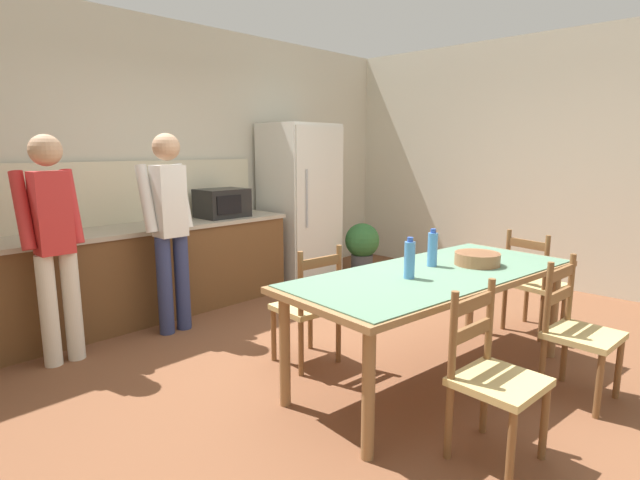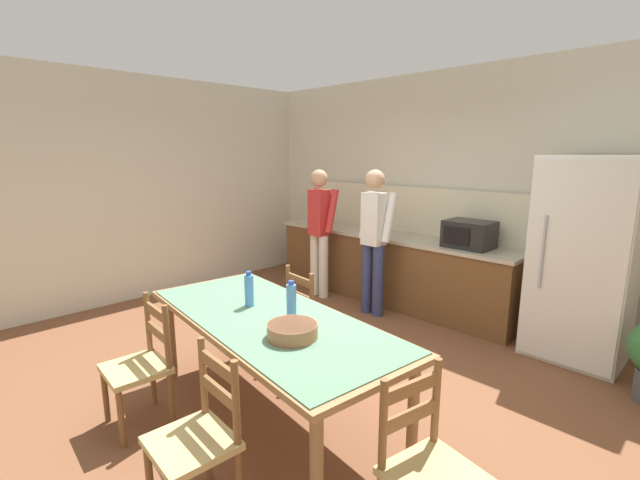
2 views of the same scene
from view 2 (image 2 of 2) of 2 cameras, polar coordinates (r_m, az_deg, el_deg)
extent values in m
plane|color=brown|center=(3.81, -1.89, -18.70)|extent=(8.32, 8.32, 0.00)
cube|color=beige|center=(5.48, 18.94, 6.01)|extent=(6.52, 0.12, 2.90)
cube|color=beige|center=(6.12, -23.39, 6.21)|extent=(0.12, 5.20, 2.90)
cube|color=brown|center=(5.70, 9.11, -3.81)|extent=(3.39, 0.62, 0.85)
cube|color=#B2A893|center=(5.60, 9.25, 0.57)|extent=(3.43, 0.66, 0.04)
cube|color=#B7BCC1|center=(6.07, 3.44, 1.59)|extent=(0.52, 0.38, 0.02)
cube|color=beige|center=(5.80, 11.16, 4.08)|extent=(3.39, 0.03, 0.60)
cube|color=silver|center=(4.65, 31.75, -2.26)|extent=(0.81, 0.68, 1.90)
cube|color=silver|center=(4.31, 30.62, -3.10)|extent=(0.78, 0.02, 1.82)
cylinder|color=#A5AAB2|center=(4.33, 27.56, -1.43)|extent=(0.02, 0.02, 0.66)
cube|color=black|center=(5.01, 19.27, 0.74)|extent=(0.50, 0.38, 0.30)
cube|color=black|center=(4.86, 17.72, 0.52)|extent=(0.30, 0.01, 0.19)
cylinder|color=olive|center=(3.98, -19.23, -12.12)|extent=(0.07, 0.07, 0.73)
cylinder|color=olive|center=(2.41, -0.46, -28.63)|extent=(0.07, 0.07, 0.73)
cylinder|color=olive|center=(4.25, -9.73, -10.09)|extent=(0.07, 0.07, 0.73)
cylinder|color=olive|center=(2.83, 12.28, -22.06)|extent=(0.07, 0.07, 0.73)
cube|color=olive|center=(3.12, -6.79, -10.58)|extent=(2.32, 1.17, 0.04)
cube|color=#567A60|center=(3.11, -6.80, -10.17)|extent=(2.23, 1.13, 0.01)
cylinder|color=#4C8ED6|center=(3.29, -9.43, -6.69)|extent=(0.07, 0.07, 0.24)
cylinder|color=#2D51B2|center=(3.25, -9.51, -4.43)|extent=(0.04, 0.04, 0.03)
cylinder|color=#4C8ED6|center=(3.04, -3.84, -8.15)|extent=(0.07, 0.07, 0.24)
cylinder|color=#2D51B2|center=(2.99, -3.87, -5.71)|extent=(0.04, 0.04, 0.03)
cylinder|color=#9E6642|center=(2.75, -3.70, -11.97)|extent=(0.32, 0.32, 0.09)
cylinder|color=#9E6642|center=(2.74, -3.71, -11.30)|extent=(0.31, 0.31, 0.02)
cylinder|color=brown|center=(3.62, -26.68, -18.07)|extent=(0.04, 0.04, 0.41)
cylinder|color=brown|center=(3.31, -24.99, -20.80)|extent=(0.04, 0.04, 0.41)
cylinder|color=brown|center=(3.70, -21.37, -16.95)|extent=(0.04, 0.04, 0.41)
cylinder|color=brown|center=(3.40, -19.17, -19.46)|extent=(0.04, 0.04, 0.41)
cube|color=tan|center=(3.40, -23.37, -15.49)|extent=(0.45, 0.43, 0.04)
cylinder|color=brown|center=(3.50, -21.95, -10.08)|extent=(0.04, 0.04, 0.46)
cylinder|color=brown|center=(3.19, -19.75, -12.09)|extent=(0.04, 0.04, 0.46)
cube|color=brown|center=(3.30, -21.07, -8.96)|extent=(0.36, 0.05, 0.07)
cube|color=brown|center=(3.35, -20.88, -11.40)|extent=(0.36, 0.05, 0.07)
cylinder|color=brown|center=(4.10, 2.79, -13.18)|extent=(0.04, 0.04, 0.41)
cylinder|color=brown|center=(4.35, -0.40, -11.65)|extent=(0.04, 0.04, 0.41)
cylinder|color=brown|center=(3.91, -1.09, -14.50)|extent=(0.04, 0.04, 0.41)
cylinder|color=brown|center=(4.17, -4.17, -12.76)|extent=(0.04, 0.04, 0.41)
cube|color=tan|center=(4.04, -0.73, -10.09)|extent=(0.46, 0.44, 0.04)
cylinder|color=brown|center=(3.72, -1.11, -7.92)|extent=(0.04, 0.04, 0.46)
cylinder|color=brown|center=(4.00, -4.27, -6.55)|extent=(0.04, 0.04, 0.46)
cube|color=brown|center=(3.82, -2.77, -5.38)|extent=(0.36, 0.06, 0.07)
cube|color=brown|center=(3.87, -2.75, -7.53)|extent=(0.36, 0.06, 0.07)
cylinder|color=brown|center=(2.79, -21.79, -27.32)|extent=(0.04, 0.04, 0.41)
cylinder|color=brown|center=(2.89, -14.78, -25.34)|extent=(0.04, 0.04, 0.41)
cube|color=tan|center=(2.57, -16.77, -24.52)|extent=(0.44, 0.42, 0.04)
cylinder|color=brown|center=(2.63, -15.33, -17.02)|extent=(0.04, 0.04, 0.46)
cylinder|color=brown|center=(2.35, -11.16, -20.50)|extent=(0.04, 0.04, 0.46)
cube|color=brown|center=(2.43, -13.53, -16.04)|extent=(0.36, 0.04, 0.07)
cube|color=brown|center=(2.50, -13.36, -19.13)|extent=(0.36, 0.04, 0.07)
cube|color=tan|center=(2.35, 15.08, -28.29)|extent=(0.47, 0.49, 0.04)
cylinder|color=brown|center=(2.19, 8.42, -23.17)|extent=(0.04, 0.04, 0.46)
cylinder|color=brown|center=(2.41, 15.21, -19.92)|extent=(0.04, 0.04, 0.46)
cube|color=brown|center=(2.23, 12.16, -18.71)|extent=(0.09, 0.36, 0.07)
cube|color=brown|center=(2.30, 11.99, -21.98)|extent=(0.09, 0.36, 0.07)
cylinder|color=silver|center=(5.85, -0.70, -3.27)|extent=(0.13, 0.13, 0.85)
cylinder|color=silver|center=(5.74, 0.47, -3.57)|extent=(0.13, 0.13, 0.85)
cube|color=red|center=(5.65, -0.12, 3.69)|extent=(0.24, 0.19, 0.60)
sphere|color=tan|center=(5.61, -0.13, 8.23)|extent=(0.23, 0.23, 0.23)
cylinder|color=red|center=(5.81, -0.80, 4.17)|extent=(0.10, 0.23, 0.57)
cylinder|color=red|center=(5.58, 1.58, 3.85)|extent=(0.10, 0.23, 0.57)
cylinder|color=navy|center=(5.23, 6.27, -5.07)|extent=(0.13, 0.13, 0.86)
cylinder|color=navy|center=(5.13, 7.76, -5.44)|extent=(0.13, 0.13, 0.86)
cube|color=white|center=(5.02, 7.21, 2.80)|extent=(0.24, 0.20, 0.61)
sphere|color=tan|center=(4.97, 7.35, 7.99)|extent=(0.23, 0.23, 0.23)
cylinder|color=white|center=(5.17, 6.22, 3.38)|extent=(0.10, 0.23, 0.58)
cylinder|color=white|center=(4.97, 9.25, 2.96)|extent=(0.10, 0.23, 0.58)
camera|label=1|loc=(5.24, -44.37, 4.85)|focal=28.00mm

